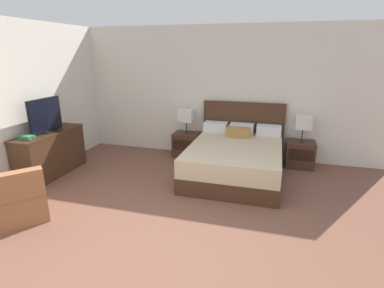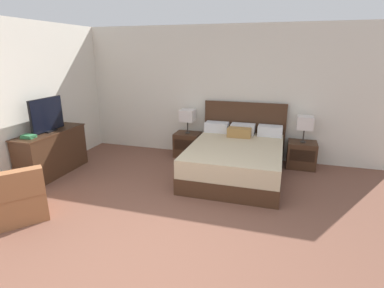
{
  "view_description": "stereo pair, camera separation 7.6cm",
  "coord_description": "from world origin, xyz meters",
  "px_view_note": "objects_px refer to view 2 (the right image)",
  "views": [
    {
      "loc": [
        1.27,
        -2.32,
        2.18
      ],
      "look_at": [
        -0.0,
        2.14,
        0.75
      ],
      "focal_mm": 28.0,
      "sensor_mm": 36.0,
      "label": 1
    },
    {
      "loc": [
        1.35,
        -2.3,
        2.18
      ],
      "look_at": [
        -0.0,
        2.14,
        0.75
      ],
      "focal_mm": 28.0,
      "sensor_mm": 36.0,
      "label": 2
    }
  ],
  "objects_px": {
    "tv": "(47,115)",
    "bed": "(236,158)",
    "dresser": "(52,152)",
    "armchair_by_window": "(17,199)",
    "nightstand_left": "(188,144)",
    "book_red_cover": "(29,137)",
    "nightstand_right": "(301,155)",
    "book_blue_cover": "(28,136)",
    "table_lamp_right": "(305,123)",
    "table_lamp_left": "(188,116)"
  },
  "relations": [
    {
      "from": "bed",
      "to": "nightstand_left",
      "type": "distance_m",
      "value": 1.39
    },
    {
      "from": "nightstand_left",
      "to": "nightstand_right",
      "type": "height_order",
      "value": "same"
    },
    {
      "from": "nightstand_right",
      "to": "book_red_cover",
      "type": "height_order",
      "value": "book_red_cover"
    },
    {
      "from": "bed",
      "to": "tv",
      "type": "xyz_separation_m",
      "value": [
        -3.25,
        -0.92,
        0.78
      ]
    },
    {
      "from": "book_blue_cover",
      "to": "table_lamp_right",
      "type": "bearing_deg",
      "value": 25.74
    },
    {
      "from": "nightstand_left",
      "to": "tv",
      "type": "relative_size",
      "value": 0.71
    },
    {
      "from": "nightstand_left",
      "to": "book_red_cover",
      "type": "relative_size",
      "value": 2.63
    },
    {
      "from": "book_blue_cover",
      "to": "armchair_by_window",
      "type": "relative_size",
      "value": 0.23
    },
    {
      "from": "book_blue_cover",
      "to": "book_red_cover",
      "type": "bearing_deg",
      "value": 180.0
    },
    {
      "from": "bed",
      "to": "armchair_by_window",
      "type": "height_order",
      "value": "bed"
    },
    {
      "from": "nightstand_right",
      "to": "tv",
      "type": "relative_size",
      "value": 0.71
    },
    {
      "from": "tv",
      "to": "armchair_by_window",
      "type": "xyz_separation_m",
      "value": [
        0.65,
        -1.45,
        -0.82
      ]
    },
    {
      "from": "table_lamp_left",
      "to": "tv",
      "type": "xyz_separation_m",
      "value": [
        -2.08,
        -1.67,
        0.21
      ]
    },
    {
      "from": "nightstand_right",
      "to": "table_lamp_left",
      "type": "xyz_separation_m",
      "value": [
        -2.34,
        0.0,
        0.64
      ]
    },
    {
      "from": "dresser",
      "to": "bed",
      "type": "bearing_deg",
      "value": 15.72
    },
    {
      "from": "table_lamp_right",
      "to": "armchair_by_window",
      "type": "distance_m",
      "value": 4.93
    },
    {
      "from": "tv",
      "to": "table_lamp_right",
      "type": "bearing_deg",
      "value": 20.76
    },
    {
      "from": "table_lamp_left",
      "to": "book_blue_cover",
      "type": "distance_m",
      "value": 2.98
    },
    {
      "from": "nightstand_left",
      "to": "dresser",
      "type": "distance_m",
      "value": 2.67
    },
    {
      "from": "bed",
      "to": "book_blue_cover",
      "type": "xyz_separation_m",
      "value": [
        -3.25,
        -1.38,
        0.53
      ]
    },
    {
      "from": "tv",
      "to": "nightstand_right",
      "type": "bearing_deg",
      "value": 20.75
    },
    {
      "from": "bed",
      "to": "book_red_cover",
      "type": "distance_m",
      "value": 3.57
    },
    {
      "from": "nightstand_right",
      "to": "table_lamp_left",
      "type": "height_order",
      "value": "table_lamp_left"
    },
    {
      "from": "nightstand_left",
      "to": "nightstand_right",
      "type": "distance_m",
      "value": 2.34
    },
    {
      "from": "nightstand_right",
      "to": "book_blue_cover",
      "type": "distance_m",
      "value": 4.95
    },
    {
      "from": "table_lamp_right",
      "to": "dresser",
      "type": "height_order",
      "value": "table_lamp_right"
    },
    {
      "from": "nightstand_left",
      "to": "book_blue_cover",
      "type": "height_order",
      "value": "book_blue_cover"
    },
    {
      "from": "table_lamp_right",
      "to": "armchair_by_window",
      "type": "bearing_deg",
      "value": -140.35
    },
    {
      "from": "book_red_cover",
      "to": "book_blue_cover",
      "type": "xyz_separation_m",
      "value": [
        0.0,
        0.0,
        0.03
      ]
    },
    {
      "from": "nightstand_left",
      "to": "armchair_by_window",
      "type": "bearing_deg",
      "value": -114.62
    },
    {
      "from": "nightstand_left",
      "to": "tv",
      "type": "bearing_deg",
      "value": -141.19
    },
    {
      "from": "tv",
      "to": "table_lamp_left",
      "type": "bearing_deg",
      "value": 38.84
    },
    {
      "from": "table_lamp_right",
      "to": "table_lamp_left",
      "type": "bearing_deg",
      "value": 180.0
    },
    {
      "from": "nightstand_right",
      "to": "armchair_by_window",
      "type": "distance_m",
      "value": 4.89
    },
    {
      "from": "bed",
      "to": "tv",
      "type": "relative_size",
      "value": 2.81
    },
    {
      "from": "nightstand_left",
      "to": "book_red_cover",
      "type": "bearing_deg",
      "value": -134.43
    },
    {
      "from": "table_lamp_left",
      "to": "table_lamp_right",
      "type": "xyz_separation_m",
      "value": [
        2.34,
        0.0,
        0.0
      ]
    },
    {
      "from": "dresser",
      "to": "armchair_by_window",
      "type": "distance_m",
      "value": 1.6
    },
    {
      "from": "bed",
      "to": "nightstand_left",
      "type": "bearing_deg",
      "value": 147.21
    },
    {
      "from": "bed",
      "to": "book_red_cover",
      "type": "height_order",
      "value": "bed"
    },
    {
      "from": "nightstand_right",
      "to": "book_blue_cover",
      "type": "bearing_deg",
      "value": -154.27
    },
    {
      "from": "table_lamp_right",
      "to": "bed",
      "type": "bearing_deg",
      "value": -147.17
    },
    {
      "from": "table_lamp_right",
      "to": "dresser",
      "type": "distance_m",
      "value": 4.75
    },
    {
      "from": "tv",
      "to": "bed",
      "type": "bearing_deg",
      "value": 15.82
    },
    {
      "from": "book_blue_cover",
      "to": "dresser",
      "type": "bearing_deg",
      "value": 89.45
    },
    {
      "from": "tv",
      "to": "armchair_by_window",
      "type": "distance_m",
      "value": 1.79
    },
    {
      "from": "nightstand_left",
      "to": "armchair_by_window",
      "type": "distance_m",
      "value": 3.43
    },
    {
      "from": "book_red_cover",
      "to": "armchair_by_window",
      "type": "bearing_deg",
      "value": -56.31
    },
    {
      "from": "nightstand_left",
      "to": "table_lamp_right",
      "type": "distance_m",
      "value": 2.42
    },
    {
      "from": "nightstand_right",
      "to": "armchair_by_window",
      "type": "relative_size",
      "value": 0.56
    }
  ]
}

